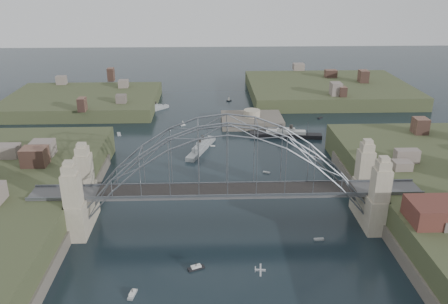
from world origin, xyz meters
TOP-DOWN VIEW (x-y plane):
  - ground at (0.00, 0.00)m, footprint 500.00×500.00m
  - bridge at (0.00, 0.00)m, footprint 84.00×13.80m
  - headland_nw at (-55.00, 95.00)m, footprint 60.00×45.00m
  - headland_ne at (50.00, 110.00)m, footprint 70.00×55.00m
  - fort_island at (12.00, 70.00)m, footprint 22.00×16.00m
  - naval_cruiser_near at (-6.16, 44.66)m, footprint 9.24×19.76m
  - naval_cruiser_far at (-25.53, 88.19)m, footprint 11.38×11.99m
  - ocean_liner at (22.20, 55.80)m, footprint 24.18×6.44m
  - aeroplane at (4.48, -24.37)m, footprint 1.92×3.54m
  - small_boat_a at (-22.07, 17.27)m, footprint 2.23×2.30m
  - small_boat_b at (12.13, 26.77)m, footprint 2.01×1.40m
  - small_boat_c at (-6.53, -16.39)m, footprint 3.33×2.19m
  - small_boat_d at (28.58, 37.35)m, footprint 2.01×2.12m
  - small_boat_e at (-34.57, 60.23)m, footprint 1.98×3.59m
  - small_boat_f at (-2.55, 47.85)m, footprint 1.53×0.79m
  - small_boat_h at (-13.03, 69.02)m, footprint 1.96×1.56m
  - small_boat_i at (33.67, 12.84)m, footprint 2.74×0.91m
  - small_boat_j at (-17.43, -23.56)m, footprint 1.47×2.92m
  - small_boat_k at (5.16, 101.93)m, footprint 2.21×1.14m
  - small_boat_l at (-40.81, 26.51)m, footprint 2.03×2.49m
  - small_boat_m at (18.97, -7.37)m, footprint 2.10×0.83m
  - small_boat_n at (38.67, 75.96)m, footprint 2.34×2.56m

SIDE VIEW (x-z plane):
  - fort_island at x=12.00m, z-range -5.04..4.36m
  - ground at x=0.00m, z-range 0.00..0.00m
  - small_boat_a at x=-22.07m, z-range -0.08..0.38m
  - small_boat_b at x=12.13m, z-range -0.08..0.38m
  - small_boat_d at x=28.58m, z-range -0.08..0.38m
  - small_boat_e at x=-34.57m, z-range -0.08..0.38m
  - small_boat_f at x=-2.55m, z-range -0.08..0.38m
  - small_boat_m at x=18.97m, z-range -0.08..0.38m
  - small_boat_n at x=38.67m, z-range -0.08..0.38m
  - small_boat_c at x=-6.53m, z-range -0.43..0.99m
  - small_boat_j at x=-17.43m, z-range -0.43..0.99m
  - small_boat_i at x=33.67m, z-range -0.43..1.00m
  - small_boat_l at x=-40.81m, z-range -0.43..1.00m
  - headland_nw at x=-55.00m, z-range -4.00..5.00m
  - headland_ne at x=50.00m, z-range -4.00..5.50m
  - naval_cruiser_far at x=-25.53m, z-range -1.69..3.22m
  - ocean_liner at x=22.20m, z-range -2.03..3.85m
  - small_boat_k at x=5.16m, z-range -0.27..2.10m
  - naval_cruiser_near at x=-6.16m, z-range -2.07..3.94m
  - small_boat_h at x=-13.03m, z-range -0.23..2.14m
  - aeroplane at x=4.48m, z-range 5.10..5.61m
  - bridge at x=0.00m, z-range 0.02..24.62m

